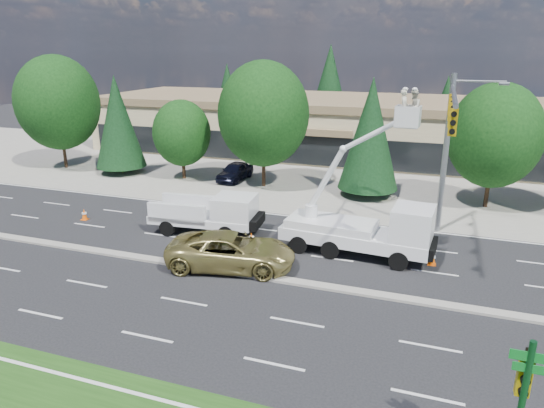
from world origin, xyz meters
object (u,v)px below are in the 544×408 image
at_px(signal_mast, 449,134).
at_px(street_sign_pole, 522,396).
at_px(utility_pickup, 211,217).
at_px(bucket_truck, 369,223).
at_px(minivan, 231,251).

relative_size(signal_mast, street_sign_pole, 2.54).
xyz_separation_m(street_sign_pole, utility_pickup, (-14.43, 12.91, -1.48)).
xyz_separation_m(signal_mast, bucket_truck, (-3.40, -2.90, -4.23)).
height_order(utility_pickup, bucket_truck, bucket_truck).
xyz_separation_m(signal_mast, minivan, (-9.47, -6.44, -5.19)).
bearing_deg(utility_pickup, minivan, -57.87).
bearing_deg(bucket_truck, street_sign_pole, -62.35).
bearing_deg(street_sign_pole, bucket_truck, 113.18).
xyz_separation_m(signal_mast, utility_pickup, (-12.46, -2.54, -5.10)).
distance_m(utility_pickup, minivan, 4.92).
distance_m(street_sign_pole, minivan, 14.65).
distance_m(signal_mast, minivan, 12.58).
relative_size(utility_pickup, bucket_truck, 0.73).
height_order(signal_mast, street_sign_pole, signal_mast).
distance_m(signal_mast, street_sign_pole, 15.99).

